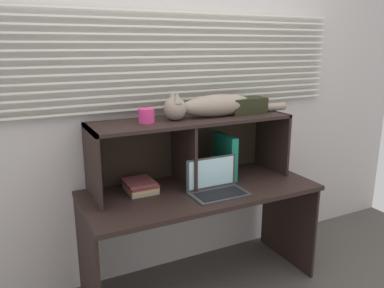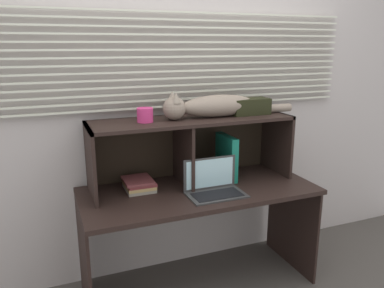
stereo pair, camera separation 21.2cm
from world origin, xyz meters
The scene contains 9 objects.
back_panel_with_blinds centered at (0.00, 0.55, 1.26)m, with size 4.40×0.08×2.50m.
desk centered at (0.00, 0.18, 0.58)m, with size 1.53×0.66×0.72m.
hutch_shelf_unit centered at (-0.01, 0.34, 1.03)m, with size 1.35×0.39×0.45m.
cat centered at (0.15, 0.30, 1.24)m, with size 0.96×0.16×0.18m.
laptop centered at (0.06, 0.07, 0.76)m, with size 0.36×0.22×0.22m.
binder_upright centered at (0.26, 0.30, 0.87)m, with size 0.05×0.26×0.31m, color #188268.
book_stack centered at (-0.37, 0.31, 0.75)m, with size 0.19×0.22×0.08m.
small_basket centered at (-0.31, 0.30, 1.21)m, with size 0.10×0.10×0.09m, color #D7367A.
storage_box centered at (0.43, 0.30, 1.22)m, with size 0.27×0.14×0.11m, color black.
Camera 1 is at (-1.10, -1.88, 1.63)m, focal length 35.59 mm.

